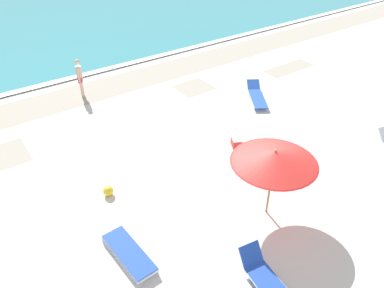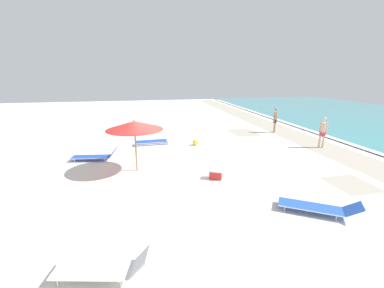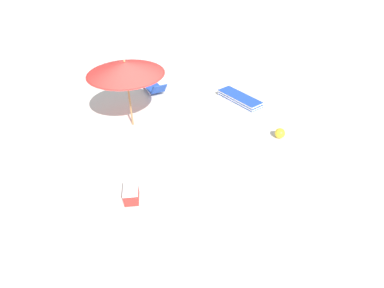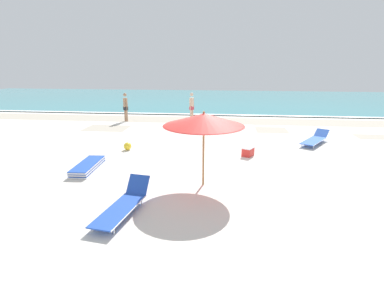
{
  "view_description": "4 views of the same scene",
  "coord_description": "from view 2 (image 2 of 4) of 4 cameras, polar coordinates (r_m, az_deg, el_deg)",
  "views": [
    {
      "loc": [
        -6.42,
        -6.38,
        7.88
      ],
      "look_at": [
        -0.51,
        1.88,
        0.94
      ],
      "focal_mm": 35.0,
      "sensor_mm": 36.0,
      "label": 1
    },
    {
      "loc": [
        10.74,
        -0.96,
        4.11
      ],
      "look_at": [
        -0.2,
        1.33,
        1.0
      ],
      "focal_mm": 24.0,
      "sensor_mm": 36.0,
      "label": 2
    },
    {
      "loc": [
        3.31,
        7.0,
        5.48
      ],
      "look_at": [
        -0.35,
        1.81,
        0.81
      ],
      "focal_mm": 28.0,
      "sensor_mm": 36.0,
      "label": 3
    },
    {
      "loc": [
        0.62,
        -9.58,
        3.58
      ],
      "look_at": [
        -0.56,
        0.88,
        0.71
      ],
      "focal_mm": 28.0,
      "sensor_mm": 36.0,
      "label": 4
    }
  ],
  "objects": [
    {
      "name": "ground_plane",
      "position": [
        11.57,
        -6.26,
        -5.8
      ],
      "size": [
        60.0,
        60.0,
        0.16
      ],
      "color": "silver"
    },
    {
      "name": "cooler_box",
      "position": [
        10.4,
        5.33,
        -6.7
      ],
      "size": [
        0.55,
        0.61,
        0.37
      ],
      "rotation": [
        0.0,
        0.0,
        1.08
      ],
      "color": "red",
      "rests_on": "ground_plane"
    },
    {
      "name": "beachgoer_shoreline_child",
      "position": [
        16.15,
        27.06,
        2.71
      ],
      "size": [
        0.3,
        0.41,
        1.76
      ],
      "rotation": [
        0.0,
        0.0,
        4.25
      ],
      "color": "beige",
      "rests_on": "ground_plane"
    },
    {
      "name": "sun_lounger_near_water_left",
      "position": [
        8.83,
        26.24,
        -12.44
      ],
      "size": [
        1.75,
        2.24,
        0.49
      ],
      "rotation": [
        0.0,
        0.0,
        -0.58
      ],
      "color": "blue",
      "rests_on": "ground_plane"
    },
    {
      "name": "sun_lounger_beside_umbrella",
      "position": [
        6.16,
        -19.02,
        -24.57
      ],
      "size": [
        1.02,
        2.07,
        0.6
      ],
      "rotation": [
        0.0,
        0.0,
        -0.22
      ],
      "color": "white",
      "rests_on": "ground_plane"
    },
    {
      "name": "beach_umbrella",
      "position": [
        10.94,
        -12.68,
        4.02
      ],
      "size": [
        2.37,
        2.37,
        2.25
      ],
      "color": "#9E7547",
      "rests_on": "ground_plane"
    },
    {
      "name": "beach_ball",
      "position": [
        15.07,
        0.77,
        0.35
      ],
      "size": [
        0.33,
        0.33,
        0.33
      ],
      "color": "yellow",
      "rests_on": "ground_plane"
    },
    {
      "name": "beachgoer_wading_adult",
      "position": [
        19.12,
        18.03,
        5.41
      ],
      "size": [
        0.36,
        0.33,
        1.76
      ],
      "rotation": [
        0.0,
        0.0,
        2.43
      ],
      "color": "#A37A5B",
      "rests_on": "ground_plane"
    },
    {
      "name": "sun_lounger_under_umbrella",
      "position": [
        13.31,
        -20.61,
        -2.49
      ],
      "size": [
        0.93,
        2.23,
        0.62
      ],
      "rotation": [
        0.0,
        0.0,
        -0.15
      ],
      "color": "blue",
      "rests_on": "ground_plane"
    },
    {
      "name": "lounger_stack",
      "position": [
        15.33,
        -8.87,
        0.26
      ],
      "size": [
        0.71,
        1.9,
        0.24
      ],
      "rotation": [
        0.0,
        0.0,
        0.05
      ],
      "color": "blue",
      "rests_on": "ground_plane"
    }
  ]
}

